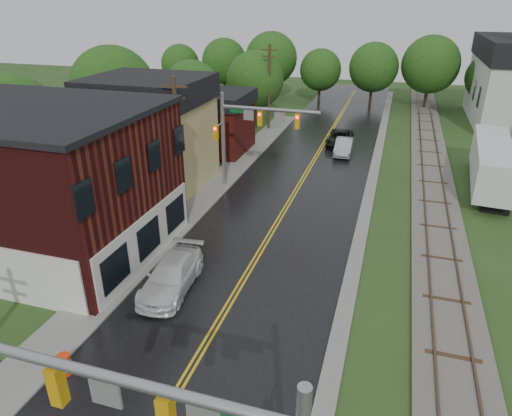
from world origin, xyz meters
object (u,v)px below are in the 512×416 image
at_px(tree_left_b, 114,91).
at_px(tree_left_a, 13,123).
at_px(suv_dark, 340,138).
at_px(pickup_white, 172,276).
at_px(traffic_signal_far, 250,125).
at_px(sedan_silver, 344,147).
at_px(utility_pole_c, 269,86).
at_px(utility_pole_b, 178,144).
at_px(tree_left_c, 193,91).
at_px(tree_left_e, 256,81).
at_px(semi_trailer, 491,162).
at_px(brick_building, 31,180).
at_px(construction_barrel, 65,365).

bearing_deg(tree_left_b, tree_left_a, -101.31).
xyz_separation_m(suv_dark, pickup_white, (-4.77, -27.13, 0.05)).
xyz_separation_m(traffic_signal_far, sedan_silver, (5.76, 10.58, -4.26)).
distance_m(utility_pole_c, tree_left_a, 25.67).
height_order(traffic_signal_far, utility_pole_c, utility_pole_c).
relative_size(utility_pole_b, tree_left_c, 1.18).
bearing_deg(tree_left_e, utility_pole_c, -42.84).
distance_m(tree_left_b, pickup_white, 24.27).
bearing_deg(traffic_signal_far, semi_trailer, 16.69).
xyz_separation_m(utility_pole_b, sedan_silver, (9.09, 15.58, -4.00)).
height_order(brick_building, construction_barrel, brick_building).
distance_m(tree_left_a, suv_dark, 28.59).
height_order(traffic_signal_far, tree_left_e, tree_left_e).
bearing_deg(tree_left_c, construction_barrel, -74.39).
height_order(tree_left_a, construction_barrel, tree_left_a).
height_order(tree_left_c, pickup_white, tree_left_c).
xyz_separation_m(tree_left_e, semi_trailer, (22.70, -13.71, -2.65)).
bearing_deg(tree_left_e, traffic_signal_far, -74.11).
distance_m(utility_pole_c, tree_left_c, 8.16).
bearing_deg(tree_left_e, brick_building, -96.71).
height_order(utility_pole_b, pickup_white, utility_pole_b).
xyz_separation_m(traffic_signal_far, construction_barrel, (-1.11, -20.26, -4.52)).
distance_m(tree_left_a, pickup_white, 19.29).
relative_size(tree_left_b, tree_left_e, 1.19).
xyz_separation_m(tree_left_a, pickup_white, (16.65, -8.71, -4.36)).
bearing_deg(tree_left_c, sedan_silver, -8.19).
bearing_deg(brick_building, tree_left_e, 83.29).
bearing_deg(utility_pole_b, tree_left_c, 111.49).
relative_size(utility_pole_c, sedan_silver, 2.07).
bearing_deg(pickup_white, tree_left_a, 147.57).
relative_size(traffic_signal_far, pickup_white, 1.42).
height_order(tree_left_a, suv_dark, tree_left_a).
distance_m(brick_building, traffic_signal_far, 15.03).
xyz_separation_m(brick_building, pickup_white, (9.28, -1.81, -3.40)).
bearing_deg(tree_left_c, tree_left_e, 50.19).
bearing_deg(sedan_silver, semi_trailer, -26.65).
xyz_separation_m(tree_left_a, tree_left_c, (6.00, 18.00, -0.60)).
bearing_deg(utility_pole_c, traffic_signal_far, -78.91).
distance_m(utility_pole_b, tree_left_c, 19.24).
bearing_deg(tree_left_c, tree_left_b, -116.56).
bearing_deg(sedan_silver, pickup_white, -104.35).
bearing_deg(suv_dark, utility_pole_c, 155.73).
height_order(sedan_silver, semi_trailer, semi_trailer).
relative_size(traffic_signal_far, utility_pole_c, 0.82).
height_order(tree_left_b, pickup_white, tree_left_b).
relative_size(brick_building, utility_pole_c, 1.59).
bearing_deg(tree_left_e, tree_left_c, -129.81).
bearing_deg(traffic_signal_far, pickup_white, -88.89).
height_order(brick_building, tree_left_e, brick_building).
relative_size(brick_building, tree_left_a, 1.65).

